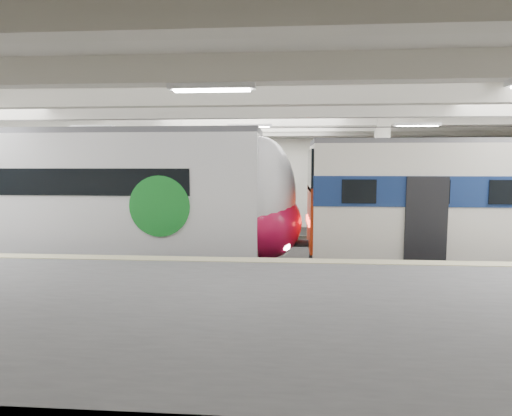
{
  "coord_description": "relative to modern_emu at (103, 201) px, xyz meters",
  "views": [
    {
      "loc": [
        1.4,
        -13.91,
        3.55
      ],
      "look_at": [
        0.28,
        1.0,
        2.0
      ],
      "focal_mm": 30.0,
      "sensor_mm": 36.0,
      "label": 1
    }
  ],
  "objects": [
    {
      "name": "station_hall",
      "position": [
        4.83,
        -1.74,
        0.95
      ],
      "size": [
        36.0,
        24.0,
        5.75
      ],
      "color": "black",
      "rests_on": "ground"
    },
    {
      "name": "modern_emu",
      "position": [
        0.0,
        0.0,
        0.0
      ],
      "size": [
        14.62,
        3.02,
        4.68
      ],
      "color": "white",
      "rests_on": "ground"
    },
    {
      "name": "far_train",
      "position": [
        -3.18,
        5.5,
        0.02
      ],
      "size": [
        14.19,
        3.58,
        4.49
      ],
      "rotation": [
        0.0,
        0.0,
        0.05
      ],
      "color": "white",
      "rests_on": "ground"
    }
  ]
}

